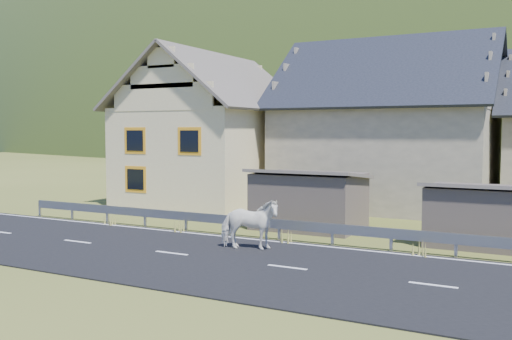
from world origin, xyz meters
The scene contains 10 objects.
ground centered at (0.00, 0.00, 0.00)m, with size 160.00×160.00×0.00m, color #3D4718.
road centered at (0.00, 0.00, 0.02)m, with size 60.00×7.00×0.04m, color black.
lane_markings centered at (0.00, 0.00, 0.04)m, with size 60.00×6.60×0.01m, color silver.
guardrail centered at (0.00, 3.68, 0.56)m, with size 28.10×0.09×0.75m.
shed_left centered at (-2.00, 6.50, 1.10)m, with size 4.30×3.30×2.40m, color brown.
shed_right centered at (4.50, 6.00, 1.00)m, with size 3.80×2.90×2.20m, color brown.
house_cream centered at (-10.00, 12.00, 4.36)m, with size 7.80×9.80×8.30m.
house_stone_a centered at (-1.00, 15.00, 4.63)m, with size 10.80×9.80×8.90m.
conifer_patch centered at (-55.00, 110.00, 6.00)m, with size 76.00×50.00×28.00m, color black.
horse centered at (-2.11, 1.66, 0.87)m, with size 1.97×0.90×1.66m, color white.
Camera 1 is at (6.56, -14.45, 3.91)m, focal length 40.00 mm.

